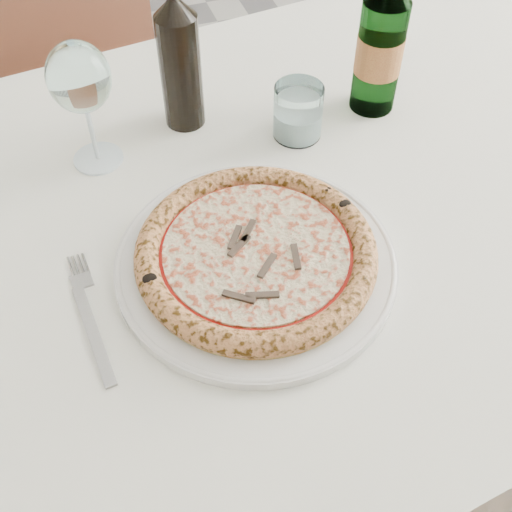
# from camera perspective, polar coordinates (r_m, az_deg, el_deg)

# --- Properties ---
(floor) EXTENTS (5.00, 6.00, 0.02)m
(floor) POSITION_cam_1_polar(r_m,az_deg,el_deg) (1.70, 2.45, -5.93)
(floor) COLOR gray
(floor) RESTS_ON ground
(dining_table) EXTENTS (1.70, 1.13, 0.76)m
(dining_table) POSITION_cam_1_polar(r_m,az_deg,el_deg) (0.94, -2.00, 0.45)
(dining_table) COLOR brown
(dining_table) RESTS_ON floor
(chair_far) EXTENTS (0.51, 0.51, 0.93)m
(chair_far) POSITION_cam_1_polar(r_m,az_deg,el_deg) (1.60, -13.95, 15.63)
(chair_far) COLOR brown
(chair_far) RESTS_ON floor
(plate) EXTENTS (0.36, 0.36, 0.02)m
(plate) POSITION_cam_1_polar(r_m,az_deg,el_deg) (0.82, -0.00, -0.51)
(plate) COLOR white
(plate) RESTS_ON dining_table
(pizza) EXTENTS (0.30, 0.30, 0.03)m
(pizza) POSITION_cam_1_polar(r_m,az_deg,el_deg) (0.80, -0.00, 0.29)
(pizza) COLOR tan
(pizza) RESTS_ON plate
(fork) EXTENTS (0.03, 0.21, 0.00)m
(fork) POSITION_cam_1_polar(r_m,az_deg,el_deg) (0.80, -14.55, -5.33)
(fork) COLOR gray
(fork) RESTS_ON dining_table
(wine_glass) EXTENTS (0.09, 0.09, 0.19)m
(wine_glass) POSITION_cam_1_polar(r_m,az_deg,el_deg) (0.91, -15.43, 14.83)
(wine_glass) COLOR white
(wine_glass) RESTS_ON dining_table
(tumbler) EXTENTS (0.07, 0.07, 0.08)m
(tumbler) POSITION_cam_1_polar(r_m,az_deg,el_deg) (0.99, 3.74, 12.41)
(tumbler) COLOR white
(tumbler) RESTS_ON dining_table
(beer_bottle) EXTENTS (0.07, 0.07, 0.28)m
(beer_bottle) POSITION_cam_1_polar(r_m,az_deg,el_deg) (1.03, 11.03, 18.03)
(beer_bottle) COLOR #356736
(beer_bottle) RESTS_ON dining_table
(wine_bottle) EXTENTS (0.06, 0.06, 0.25)m
(wine_bottle) POSITION_cam_1_polar(r_m,az_deg,el_deg) (0.98, -6.80, 16.88)
(wine_bottle) COLOR black
(wine_bottle) RESTS_ON dining_table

